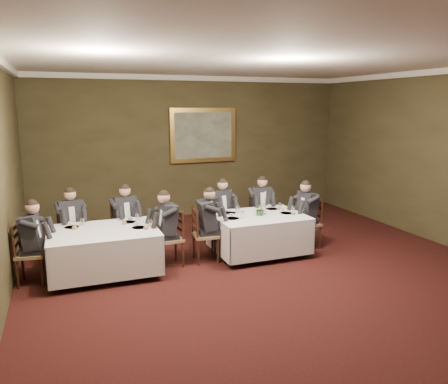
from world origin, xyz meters
TOP-DOWN VIEW (x-y plane):
  - ground at (0.00, 0.00)m, footprint 10.00×10.00m
  - ceiling at (0.00, 0.00)m, footprint 8.00×10.00m
  - back_wall at (0.00, 5.00)m, footprint 8.00×0.10m
  - crown_molding at (0.00, 0.00)m, footprint 8.00×10.00m
  - table_main at (0.24, 1.57)m, footprint 1.71×1.30m
  - table_second at (-2.60, 1.57)m, footprint 1.78×1.36m
  - chair_main_backleft at (-0.22, 2.44)m, footprint 0.53×0.51m
  - diner_main_backleft at (-0.22, 2.43)m, footprint 0.50×0.56m
  - chair_main_backright at (0.70, 2.45)m, footprint 0.51×0.49m
  - diner_main_backright at (0.69, 2.44)m, footprint 0.48×0.54m
  - chair_main_endleft at (-0.83, 1.57)m, footprint 0.45×0.47m
  - diner_main_endleft at (-0.82, 1.57)m, footprint 0.51×0.44m
  - chair_main_endright at (1.32, 1.58)m, footprint 0.47×0.48m
  - diner_main_endright at (1.31, 1.58)m, footprint 0.52×0.45m
  - chair_sec_backleft at (-3.08, 2.48)m, footprint 0.51×0.49m
  - diner_sec_backleft at (-3.08, 2.47)m, footprint 0.48×0.55m
  - chair_sec_backright at (-2.12, 2.48)m, footprint 0.52×0.51m
  - diner_sec_backright at (-2.12, 2.47)m, footprint 0.50×0.56m
  - chair_sec_endright at (-1.47, 1.57)m, footprint 0.46×0.48m
  - diner_sec_endright at (-1.48, 1.57)m, footprint 0.52×0.45m
  - chair_sec_endleft at (-3.73, 1.57)m, footprint 0.48×0.50m
  - diner_sec_endleft at (-3.72, 1.57)m, footprint 0.53×0.47m
  - centerpiece at (0.26, 1.55)m, footprint 0.28×0.26m
  - candlestick at (0.39, 1.61)m, footprint 0.07×0.07m
  - place_setting_table_main at (-0.16, 1.95)m, footprint 0.33×0.32m
  - place_setting_table_second at (-3.03, 1.97)m, footprint 0.33×0.31m
  - painting at (0.24, 4.94)m, footprint 1.72×0.09m

SIDE VIEW (x-z plane):
  - ground at x=0.00m, z-range 0.00..0.00m
  - chair_main_backleft at x=-0.22m, z-range -0.22..0.78m
  - chair_main_backright at x=0.70m, z-range -0.22..0.78m
  - chair_main_endleft at x=-0.83m, z-range -0.22..0.78m
  - chair_main_endright at x=1.32m, z-range -0.22..0.78m
  - chair_sec_backleft at x=-3.08m, z-range -0.22..0.78m
  - chair_sec_backright at x=-2.12m, z-range -0.22..0.78m
  - chair_sec_endright at x=-1.47m, z-range -0.22..0.78m
  - chair_sec_endleft at x=-3.73m, z-range -0.22..0.78m
  - table_main at x=0.24m, z-range 0.12..0.78m
  - table_second at x=-2.60m, z-range 0.12..0.78m
  - diner_main_backleft at x=-0.22m, z-range -0.16..1.19m
  - diner_main_backright at x=0.69m, z-range -0.16..1.19m
  - diner_main_endleft at x=-0.82m, z-range -0.16..1.19m
  - diner_main_endright at x=1.31m, z-range -0.16..1.19m
  - diner_sec_backleft at x=-3.08m, z-range -0.16..1.19m
  - diner_sec_backright at x=-2.12m, z-range -0.16..1.19m
  - diner_sec_endright at x=-1.48m, z-range -0.16..1.19m
  - diner_sec_endleft at x=-3.72m, z-range -0.16..1.19m
  - place_setting_table_main at x=-0.16m, z-range 0.73..0.87m
  - place_setting_table_second at x=-3.03m, z-range 0.73..0.87m
  - centerpiece at x=0.26m, z-range 0.77..1.03m
  - candlestick at x=0.39m, z-range 0.70..1.16m
  - back_wall at x=0.00m, z-range 0.00..3.50m
  - painting at x=0.24m, z-range 1.36..2.72m
  - crown_molding at x=0.00m, z-range 3.38..3.50m
  - ceiling at x=0.00m, z-range 3.45..3.55m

